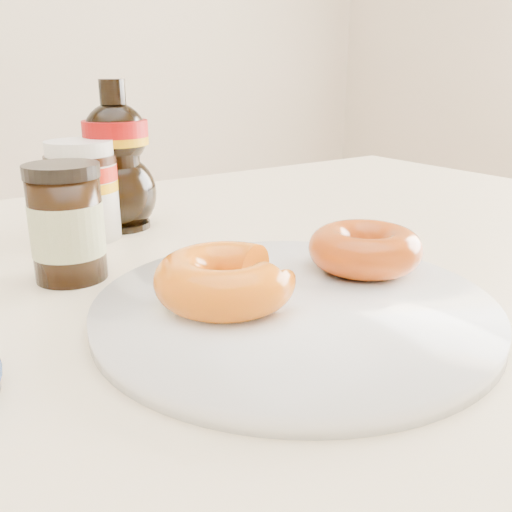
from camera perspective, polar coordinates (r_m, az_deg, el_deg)
dining_table at (r=0.52m, az=-7.96°, el=-12.02°), size 1.40×0.90×0.75m
plate at (r=0.43m, az=3.84°, el=-5.18°), size 0.30×0.30×0.01m
donut_bitten at (r=0.41m, az=-3.13°, el=-2.31°), size 0.13×0.13×0.04m
donut_whole at (r=0.49m, az=10.84°, el=0.76°), size 0.12×0.12×0.03m
nutella_jar at (r=0.64m, az=-16.95°, el=6.67°), size 0.07×0.07×0.11m
syrup_bottle at (r=0.67m, az=-13.71°, el=9.67°), size 0.10×0.09×0.17m
dark_jar at (r=0.52m, az=-18.38°, el=3.06°), size 0.06×0.06×0.10m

